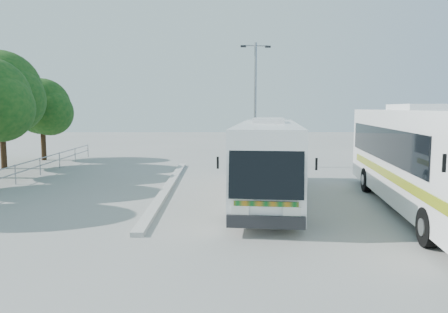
{
  "coord_description": "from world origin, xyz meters",
  "views": [
    {
      "loc": [
        0.15,
        -18.49,
        3.79
      ],
      "look_at": [
        0.34,
        1.4,
        1.57
      ],
      "focal_mm": 35.0,
      "sensor_mm": 36.0,
      "label": 1
    }
  ],
  "objects_px": {
    "coach_main": "(268,158)",
    "coach_adjacent": "(425,157)",
    "tree_far_d": "(2,91)",
    "tree_far_e": "(43,107)",
    "lamppost": "(255,99)"
  },
  "relations": [
    {
      "from": "coach_main",
      "to": "coach_adjacent",
      "type": "xyz_separation_m",
      "value": [
        5.44,
        -2.25,
        0.3
      ]
    },
    {
      "from": "tree_far_d",
      "to": "tree_far_e",
      "type": "distance_m",
      "value": 4.65
    },
    {
      "from": "tree_far_e",
      "to": "lamppost",
      "type": "bearing_deg",
      "value": -14.35
    },
    {
      "from": "tree_far_e",
      "to": "coach_main",
      "type": "relative_size",
      "value": 0.51
    },
    {
      "from": "lamppost",
      "to": "coach_main",
      "type": "bearing_deg",
      "value": -98.26
    },
    {
      "from": "tree_far_e",
      "to": "coach_adjacent",
      "type": "distance_m",
      "value": 25.96
    },
    {
      "from": "tree_far_d",
      "to": "coach_main",
      "type": "relative_size",
      "value": 0.63
    },
    {
      "from": "tree_far_d",
      "to": "coach_main",
      "type": "xyz_separation_m",
      "value": [
        15.45,
        -9.44,
        -3.08
      ]
    },
    {
      "from": "tree_far_e",
      "to": "lamppost",
      "type": "height_order",
      "value": "lamppost"
    },
    {
      "from": "tree_far_d",
      "to": "coach_adjacent",
      "type": "bearing_deg",
      "value": -29.23
    },
    {
      "from": "coach_adjacent",
      "to": "lamppost",
      "type": "bearing_deg",
      "value": 119.83
    },
    {
      "from": "tree_far_e",
      "to": "tree_far_d",
      "type": "bearing_deg",
      "value": -98.63
    },
    {
      "from": "coach_adjacent",
      "to": "lamppost",
      "type": "distance_m",
      "value": 13.58
    },
    {
      "from": "coach_main",
      "to": "coach_adjacent",
      "type": "relative_size",
      "value": 0.85
    },
    {
      "from": "tree_far_e",
      "to": "coach_adjacent",
      "type": "xyz_separation_m",
      "value": [
        20.21,
        -16.19,
        -1.85
      ]
    }
  ]
}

